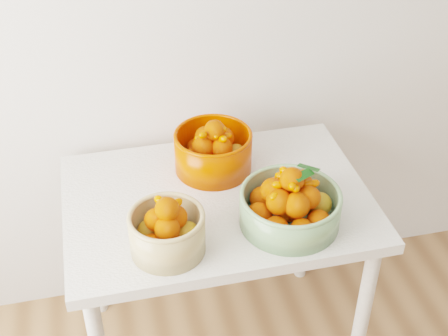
{
  "coord_description": "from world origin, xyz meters",
  "views": [
    {
      "loc": [
        -0.62,
        0.04,
        2.04
      ],
      "look_at": [
        -0.28,
        1.53,
        0.92
      ],
      "focal_mm": 50.0,
      "sensor_mm": 36.0,
      "label": 1
    }
  ],
  "objects_px": {
    "table": "(217,219)",
    "bowl_green": "(290,205)",
    "bowl_orange": "(213,150)",
    "bowl_cream": "(167,231)"
  },
  "relations": [
    {
      "from": "bowl_cream",
      "to": "table",
      "type": "bearing_deg",
      "value": 47.0
    },
    {
      "from": "table",
      "to": "bowl_green",
      "type": "height_order",
      "value": "bowl_green"
    },
    {
      "from": "table",
      "to": "bowl_cream",
      "type": "xyz_separation_m",
      "value": [
        -0.2,
        -0.21,
        0.17
      ]
    },
    {
      "from": "bowl_green",
      "to": "bowl_cream",
      "type": "bearing_deg",
      "value": -174.61
    },
    {
      "from": "bowl_green",
      "to": "bowl_orange",
      "type": "relative_size",
      "value": 1.05
    },
    {
      "from": "table",
      "to": "bowl_orange",
      "type": "distance_m",
      "value": 0.24
    },
    {
      "from": "bowl_cream",
      "to": "bowl_green",
      "type": "relative_size",
      "value": 0.81
    },
    {
      "from": "table",
      "to": "bowl_cream",
      "type": "height_order",
      "value": "bowl_cream"
    },
    {
      "from": "table",
      "to": "bowl_orange",
      "type": "height_order",
      "value": "bowl_orange"
    },
    {
      "from": "table",
      "to": "bowl_green",
      "type": "distance_m",
      "value": 0.31
    }
  ]
}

